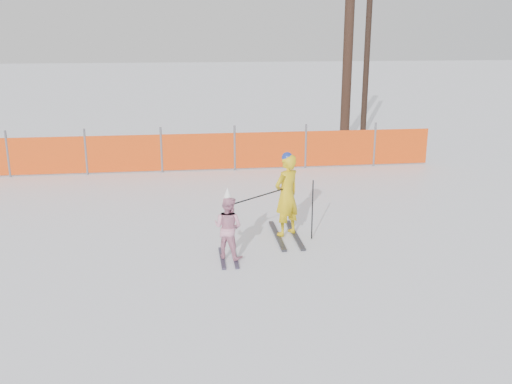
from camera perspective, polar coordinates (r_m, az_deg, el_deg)
ground at (r=9.99m, az=0.37°, el=-6.31°), size 120.00×120.00×0.00m
adult at (r=10.62m, az=3.08°, el=-0.35°), size 0.68×1.58×1.63m
child at (r=9.64m, az=-2.82°, el=-3.49°), size 0.66×0.94×1.27m
ski_poles at (r=10.28m, az=2.90°, el=-1.10°), size 1.55×0.82×1.14m
safety_fence at (r=15.85m, az=-14.07°, el=3.74°), size 17.60×0.06×1.25m
tree_trunks at (r=20.10m, az=9.68°, el=14.39°), size 1.40×1.73×7.10m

